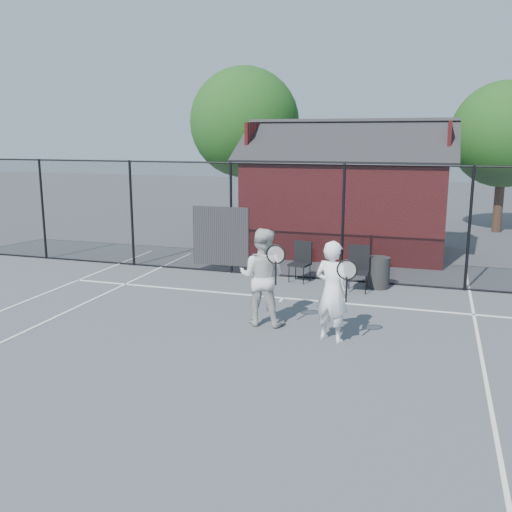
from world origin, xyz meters
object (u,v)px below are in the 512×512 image
(chair_left, at_px, (300,262))
(chair_right, at_px, (358,270))
(player_front, at_px, (332,291))
(clubhouse, at_px, (347,201))
(player_back, at_px, (262,277))
(waste_bin, at_px, (379,273))

(chair_left, relative_size, chair_right, 0.94)
(player_front, distance_m, chair_right, 3.54)
(clubhouse, distance_m, player_front, 8.51)
(clubhouse, height_order, player_back, clubhouse)
(clubhouse, height_order, chair_right, clubhouse)
(player_back, height_order, chair_right, player_back)
(waste_bin, bearing_deg, chair_left, 180.00)
(player_front, height_order, waste_bin, player_front)
(waste_bin, bearing_deg, player_front, -96.32)
(chair_left, xyz_separation_m, waste_bin, (1.99, 0.00, -0.12))
(clubhouse, height_order, waste_bin, clubhouse)
(clubhouse, bearing_deg, waste_bin, -71.39)
(player_front, bearing_deg, chair_right, 90.12)
(chair_left, xyz_separation_m, chair_right, (1.54, -0.50, 0.03))
(chair_left, bearing_deg, player_back, -77.59)
(clubhouse, relative_size, waste_bin, 8.44)
(player_front, distance_m, player_back, 1.57)
(player_front, xyz_separation_m, chair_left, (-1.54, 4.02, -0.43))
(player_front, xyz_separation_m, player_back, (-1.47, 0.52, 0.03))
(player_front, bearing_deg, clubhouse, 97.02)
(waste_bin, bearing_deg, clubhouse, 108.61)
(clubhouse, bearing_deg, player_front, -82.98)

